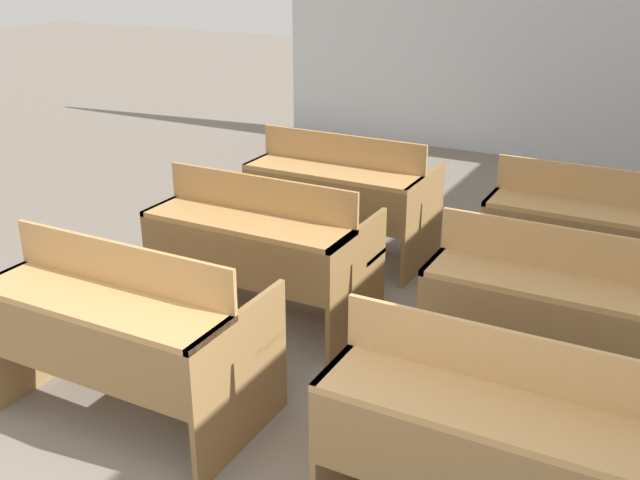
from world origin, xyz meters
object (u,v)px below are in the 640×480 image
at_px(bench_second_right, 560,310).
at_px(bench_front_right, 500,435).
at_px(bench_third_left, 341,194).
at_px(bench_third_right, 593,235).
at_px(bench_second_left, 261,246).
at_px(schoolbag, 4,324).
at_px(bench_front_left, 126,328).

bearing_deg(bench_second_right, bench_front_right, -89.56).
relative_size(bench_third_left, bench_third_right, 1.00).
height_order(bench_second_left, schoolbag, bench_second_left).
relative_size(bench_front_left, schoolbag, 3.13).
bearing_deg(bench_second_left, schoolbag, -134.03).
height_order(bench_front_left, schoolbag, bench_front_left).
xyz_separation_m(bench_front_right, bench_third_right, (-0.03, 2.24, 0.00)).
distance_m(bench_second_right, bench_third_right, 1.12).
bearing_deg(bench_third_right, bench_second_left, -147.12).
height_order(bench_front_left, bench_front_right, same).
distance_m(bench_front_left, bench_third_right, 2.85).
height_order(bench_second_right, bench_third_right, same).
bearing_deg(schoolbag, bench_front_right, -1.63).
height_order(bench_front_right, bench_third_left, same).
relative_size(bench_second_left, bench_second_right, 1.00).
bearing_deg(bench_second_right, bench_third_right, 91.18).
bearing_deg(bench_front_right, schoolbag, 178.37).
bearing_deg(bench_second_right, bench_third_left, 147.46).
bearing_deg(bench_front_right, bench_second_left, 147.00).
xyz_separation_m(bench_second_right, schoolbag, (-2.76, -1.04, -0.28)).
bearing_deg(bench_second_left, bench_second_right, -0.52).
relative_size(bench_second_left, schoolbag, 3.13).
xyz_separation_m(bench_front_left, bench_second_right, (1.77, 1.14, 0.00)).
height_order(bench_front_left, bench_second_left, same).
bearing_deg(schoolbag, bench_second_right, 20.66).
bearing_deg(bench_third_right, bench_front_left, -127.64).
distance_m(bench_front_right, schoolbag, 2.78).
relative_size(bench_front_right, bench_third_right, 1.00).
bearing_deg(bench_front_left, bench_second_right, 32.74).
height_order(bench_front_right, bench_second_left, same).
relative_size(bench_front_left, bench_third_left, 1.00).
bearing_deg(bench_second_left, bench_front_right, -33.00).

